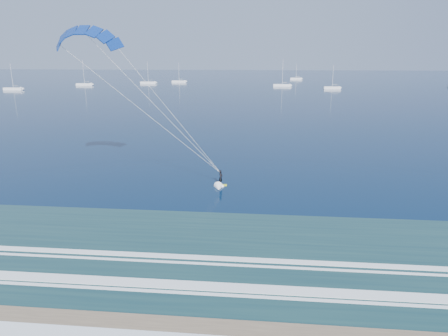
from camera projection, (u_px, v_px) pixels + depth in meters
name	position (u px, v px, depth m)	size (l,w,h in m)	color
kitesurfer_rig	(155.00, 105.00, 45.06)	(19.99, 6.42, 19.58)	yellow
sailboat_0	(13.00, 89.00, 186.09)	(9.02, 2.40, 12.22)	silver
sailboat_1	(148.00, 82.00, 229.63)	(9.04, 2.40, 12.36)	silver
sailboat_2	(179.00, 81.00, 239.84)	(8.60, 2.40, 11.61)	silver
sailboat_3	(332.00, 88.00, 192.55)	(7.87, 2.40, 11.04)	silver
sailboat_4	(296.00, 78.00, 270.64)	(7.77, 2.40, 10.70)	silver
sailboat_7	(282.00, 85.00, 208.96)	(9.21, 2.40, 13.57)	silver
sailboat_8	(85.00, 84.00, 215.37)	(8.96, 2.40, 13.40)	silver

